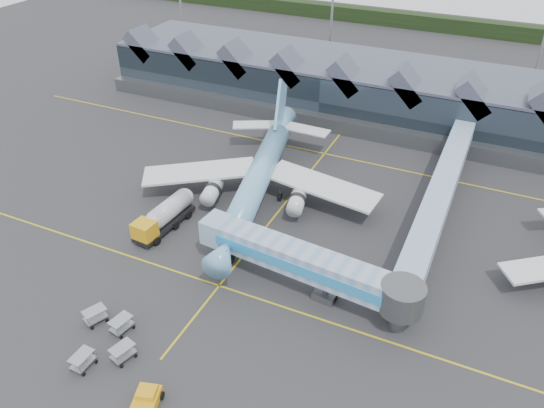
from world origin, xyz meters
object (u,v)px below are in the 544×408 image
at_px(fuel_truck, 165,214).
at_px(main_airliner, 260,174).
at_px(pushback_tug, 146,402).
at_px(jet_bridge, 317,268).

bearing_deg(fuel_truck, main_airliner, 60.08).
height_order(main_airliner, fuel_truck, main_airliner).
xyz_separation_m(main_airliner, pushback_tug, (6.07, -36.44, -3.07)).
bearing_deg(main_airliner, pushback_tug, -93.04).
relative_size(fuel_truck, pushback_tug, 2.55).
distance_m(main_airliner, pushback_tug, 37.07).
bearing_deg(fuel_truck, jet_bridge, -5.04).
height_order(fuel_truck, pushback_tug, fuel_truck).
bearing_deg(jet_bridge, pushback_tug, -107.81).
bearing_deg(jet_bridge, main_airliner, 138.76).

